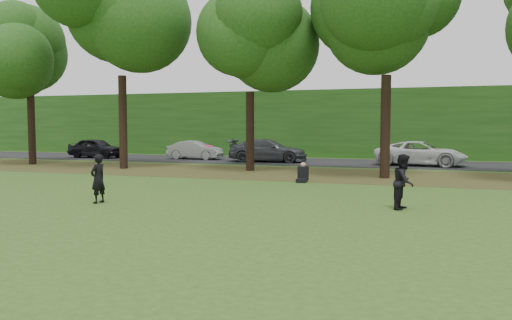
{
  "coord_description": "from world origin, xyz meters",
  "views": [
    {
      "loc": [
        5.7,
        -10.77,
        2.39
      ],
      "look_at": [
        0.7,
        3.96,
        1.3
      ],
      "focal_mm": 35.0,
      "sensor_mm": 36.0,
      "label": 1
    }
  ],
  "objects": [
    {
      "name": "player_left",
      "position": [
        -3.75,
        2.03,
        0.75
      ],
      "size": [
        0.43,
        0.59,
        1.5
      ],
      "primitive_type": "imported",
      "rotation": [
        0.0,
        0.0,
        -1.7
      ],
      "color": "black",
      "rests_on": "ground"
    },
    {
      "name": "seated_person",
      "position": [
        0.84,
        9.67,
        0.31
      ],
      "size": [
        0.44,
        0.75,
        0.83
      ],
      "rotation": [
        0.0,
        0.0,
        0.04
      ],
      "color": "black",
      "rests_on": "ground"
    },
    {
      "name": "tree_line",
      "position": [
        -0.34,
        12.94,
        7.84
      ],
      "size": [
        55.3,
        7.9,
        12.31
      ],
      "color": "black",
      "rests_on": "ground"
    },
    {
      "name": "far_hedge",
      "position": [
        0.0,
        27.0,
        2.5
      ],
      "size": [
        70.0,
        3.0,
        5.0
      ],
      "primitive_type": "cube",
      "color": "#1C4914",
      "rests_on": "ground"
    },
    {
      "name": "street",
      "position": [
        0.0,
        21.0,
        0.01
      ],
      "size": [
        70.0,
        7.0,
        0.02
      ],
      "primitive_type": "cube",
      "color": "black",
      "rests_on": "ground"
    },
    {
      "name": "leaf_litter",
      "position": [
        0.0,
        13.0,
        0.01
      ],
      "size": [
        60.0,
        7.0,
        0.01
      ],
      "primitive_type": "cube",
      "color": "#51381D",
      "rests_on": "ground"
    },
    {
      "name": "frisbee",
      "position": [
        -0.29,
        2.56,
        1.78
      ],
      "size": [
        0.33,
        0.33,
        0.06
      ],
      "color": "#F81455",
      "rests_on": "ground"
    },
    {
      "name": "parked_cars",
      "position": [
        -1.33,
        20.12,
        0.72
      ],
      "size": [
        38.82,
        3.07,
        1.47
      ],
      "color": "black",
      "rests_on": "street"
    },
    {
      "name": "player_right",
      "position": [
        5.15,
        3.88,
        0.79
      ],
      "size": [
        0.73,
        0.86,
        1.57
      ],
      "primitive_type": "imported",
      "rotation": [
        0.0,
        0.0,
        1.38
      ],
      "color": "black",
      "rests_on": "ground"
    },
    {
      "name": "ground",
      "position": [
        0.0,
        0.0,
        0.0
      ],
      "size": [
        120.0,
        120.0,
        0.0
      ],
      "primitive_type": "plane",
      "color": "#324D18",
      "rests_on": "ground"
    }
  ]
}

